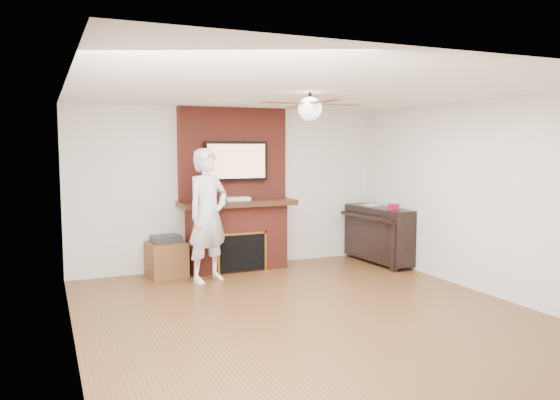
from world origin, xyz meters
name	(u,v)px	position (x,y,z in m)	size (l,w,h in m)	color
room_shell	(309,206)	(0.00, 0.00, 1.25)	(5.36, 5.86, 2.86)	#553419
fireplace	(235,205)	(0.00, 2.55, 1.00)	(1.78, 0.64, 2.50)	maroon
tv	(236,161)	(0.00, 2.50, 1.68)	(1.00, 0.08, 0.60)	black
ceiling_fan	(310,108)	(0.00, 0.00, 2.33)	(1.21, 1.21, 0.31)	black
person	(208,215)	(-0.62, 1.95, 0.94)	(0.69, 0.46, 1.88)	silver
side_table	(166,257)	(-1.10, 2.48, 0.28)	(0.57, 0.57, 0.61)	brown
piano	(379,233)	(2.28, 2.00, 0.49)	(0.60, 1.43, 1.01)	black
cable_box	(238,199)	(0.00, 2.45, 1.11)	(0.37, 0.21, 0.05)	silver
candle_orange	(228,268)	(-0.20, 2.36, 0.06)	(0.07, 0.07, 0.12)	orange
candle_cream	(245,267)	(0.09, 2.36, 0.05)	(0.08, 0.08, 0.10)	#F3E7C1
candle_blue	(256,268)	(0.25, 2.31, 0.04)	(0.06, 0.06, 0.07)	#3746A5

